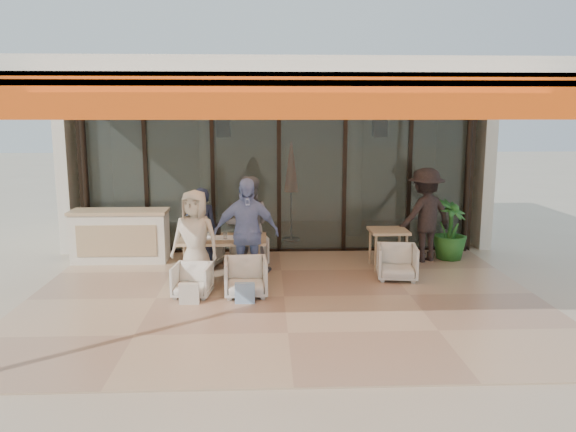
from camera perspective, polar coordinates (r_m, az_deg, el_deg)
The scene contains 21 objects.
ground at distance 8.93m, azimuth -0.41°, elevation -8.32°, with size 70.00×70.00×0.00m, color #C6B293.
terrace_floor at distance 8.93m, azimuth -0.41°, elevation -8.29°, with size 8.00×6.00×0.01m, color tan.
terrace_structure at distance 8.21m, azimuth -0.37°, elevation 13.09°, with size 8.00×6.00×3.40m.
glass_storefront at distance 11.53m, azimuth -0.93°, elevation 4.05°, with size 8.08×0.10×3.20m.
interior_block at distance 13.79m, azimuth -1.15°, elevation 7.69°, with size 9.05×3.62×3.52m.
host_counter at distance 11.35m, azimuth -16.66°, elevation -1.94°, with size 1.85×0.65×1.04m.
dining_table at distance 9.80m, azimuth -6.66°, elevation -2.54°, with size 1.50×0.90×0.93m.
chair_far_left at distance 10.83m, azimuth -8.44°, elevation -3.38°, with size 0.61×0.57×0.62m, color silver.
chair_far_right at distance 10.77m, azimuth -3.99°, elevation -3.27°, with size 0.64×0.60×0.66m, color silver.
chair_near_left at distance 9.02m, azimuth -9.70°, elevation -6.32°, with size 0.57×0.54×0.59m, color silver.
chair_near_right at distance 8.93m, azimuth -4.33°, elevation -6.04°, with size 0.66×0.62×0.68m, color silver.
diner_navy at distance 10.25m, azimuth -8.80°, elevation -1.47°, with size 0.57×0.38×1.57m, color #191F38.
diner_grey at distance 10.17m, azimuth -4.11°, elevation -0.88°, with size 0.86×0.67×1.77m, color slate.
diner_cream at distance 9.36m, azimuth -9.41°, elevation -2.36°, with size 0.80×0.52×1.64m, color beige.
diner_periwinkle at distance 9.28m, azimuth -4.27°, elevation -1.76°, with size 1.08×0.45×1.84m, color #728CBE.
tote_bag_cream at distance 8.67m, azimuth -10.01°, elevation -7.86°, with size 0.30×0.10×0.34m, color silver.
tote_bag_blue at distance 8.60m, azimuth -4.40°, elevation -7.89°, with size 0.30×0.10×0.34m, color #99BFD8.
side_table at distance 10.60m, azimuth 10.15°, elevation -1.92°, with size 0.70×0.70×0.74m.
side_chair at distance 9.96m, azimuth 11.02°, elevation -4.49°, with size 0.67×0.63×0.69m, color silver.
standing_woman at distance 11.18m, azimuth 13.75°, elevation 0.06°, with size 1.19×0.69×1.85m, color black.
potted_palm at distance 11.51m, azimuth 16.17°, elevation -1.40°, with size 0.67×0.67×1.20m, color #1E5919.
Camera 1 is at (-0.29, -8.46, 2.84)m, focal length 35.00 mm.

